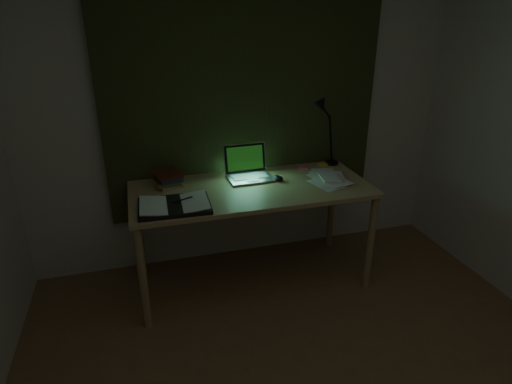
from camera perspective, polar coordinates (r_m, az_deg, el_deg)
The scene contains 11 objects.
wall_back at distance 3.48m, azimuth -1.63°, elevation 10.34°, with size 3.50×0.00×2.50m, color silver.
curtain at distance 3.41m, azimuth -1.49°, elevation 13.48°, with size 2.20×0.06×2.00m, color #2A2F17.
desk at distance 3.35m, azimuth -0.57°, elevation -5.77°, with size 1.77×0.78×0.81m, color tan, non-canonical shape.
laptop at distance 3.28m, azimuth -0.77°, elevation 3.70°, with size 0.34×0.38×0.24m, color #B5B5BA, non-canonical shape.
open_textbook at distance 2.89m, azimuth -10.83°, elevation -1.72°, with size 0.47×0.34×0.04m, color white, non-canonical shape.
book_stack at distance 3.25m, azimuth -11.68°, elevation 1.78°, with size 0.18×0.21×0.11m, color white, non-canonical shape.
loose_papers at distance 3.35m, azimuth 9.00°, elevation 1.79°, with size 0.30×0.32×0.02m, color silver, non-canonical shape.
mouse at distance 3.29m, azimuth 2.95°, elevation 1.85°, with size 0.06×0.10×0.04m, color black.
sticky_yellow at distance 3.67m, azimuth 8.90°, elevation 3.69°, with size 0.07×0.07×0.01m, color yellow.
sticky_pink at distance 3.56m, azimuth 6.29°, elevation 3.24°, with size 0.07×0.07×0.02m, color #FA6176.
desk_lamp at distance 3.63m, azimuth 10.38°, elevation 8.13°, with size 0.40×0.31×0.59m, color black, non-canonical shape.
Camera 1 is at (-0.85, -1.29, 2.03)m, focal length 30.00 mm.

